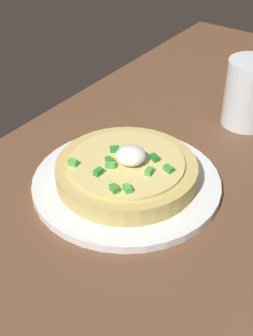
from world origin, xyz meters
The scene contains 4 objects.
dining_table centered at (0.00, 0.00, 1.36)cm, with size 125.82×67.12×2.72cm, color brown.
plate centered at (4.93, -9.33, 3.28)cm, with size 26.77×26.77×1.12cm, color white.
pizza centered at (4.94, -9.30, 5.45)cm, with size 19.87×19.87×5.45cm.
cup_near centered at (-21.24, -2.82, 7.71)cm, with size 8.14×8.14×11.38cm.
Camera 1 is at (48.53, 21.38, 44.74)cm, focal length 50.68 mm.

